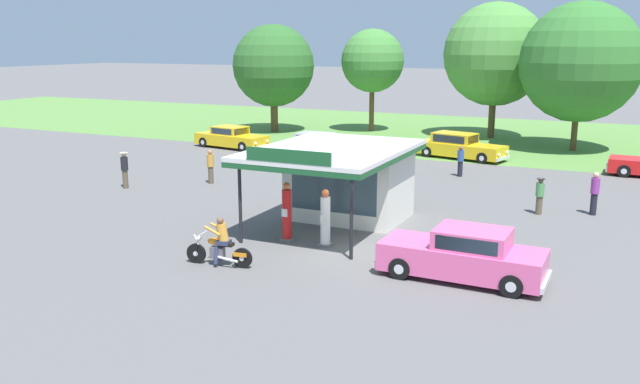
{
  "coord_description": "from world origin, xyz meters",
  "views": [
    {
      "loc": [
        8.05,
        -19.6,
        6.89
      ],
      "look_at": [
        -2.16,
        2.05,
        1.4
      ],
      "focal_mm": 36.95,
      "sensor_mm": 36.0,
      "label": 1
    }
  ],
  "objects_px": {
    "bystander_admiring_sedan": "(460,161)",
    "motorcycle_with_rider": "(220,246)",
    "gas_pump_offside": "(325,220)",
    "bystander_leaning_by_kiosk": "(595,192)",
    "bystander_standing_back_lot": "(211,166)",
    "parked_car_back_row_far_left": "(231,138)",
    "bystander_chatting_near_pumps": "(125,169)",
    "gas_pump_nearside": "(287,214)",
    "parked_car_back_row_right": "(321,148)",
    "featured_classic_sedan": "(463,256)",
    "parked_car_second_row_spare": "(459,147)",
    "bystander_strolling_foreground": "(540,195)"
  },
  "relations": [
    {
      "from": "bystander_admiring_sedan",
      "to": "motorcycle_with_rider",
      "type": "bearing_deg",
      "value": -101.45
    },
    {
      "from": "gas_pump_offside",
      "to": "bystander_leaning_by_kiosk",
      "type": "bearing_deg",
      "value": 46.27
    },
    {
      "from": "motorcycle_with_rider",
      "to": "bystander_standing_back_lot",
      "type": "relative_size",
      "value": 1.31
    },
    {
      "from": "parked_car_back_row_far_left",
      "to": "bystander_chatting_near_pumps",
      "type": "height_order",
      "value": "bystander_chatting_near_pumps"
    },
    {
      "from": "gas_pump_nearside",
      "to": "parked_car_back_row_right",
      "type": "relative_size",
      "value": 0.41
    },
    {
      "from": "bystander_standing_back_lot",
      "to": "gas_pump_offside",
      "type": "bearing_deg",
      "value": -36.15
    },
    {
      "from": "featured_classic_sedan",
      "to": "bystander_chatting_near_pumps",
      "type": "height_order",
      "value": "bystander_chatting_near_pumps"
    },
    {
      "from": "featured_classic_sedan",
      "to": "parked_car_second_row_spare",
      "type": "xyz_separation_m",
      "value": [
        -5.07,
        20.48,
        -0.02
      ]
    },
    {
      "from": "featured_classic_sedan",
      "to": "bystander_chatting_near_pumps",
      "type": "xyz_separation_m",
      "value": [
        -17.56,
        5.41,
        0.23
      ]
    },
    {
      "from": "parked_car_back_row_far_left",
      "to": "bystander_admiring_sedan",
      "type": "height_order",
      "value": "bystander_admiring_sedan"
    },
    {
      "from": "gas_pump_nearside",
      "to": "parked_car_second_row_spare",
      "type": "height_order",
      "value": "gas_pump_nearside"
    },
    {
      "from": "gas_pump_offside",
      "to": "bystander_chatting_near_pumps",
      "type": "xyz_separation_m",
      "value": [
        -12.53,
        4.24,
        0.03
      ]
    },
    {
      "from": "parked_car_second_row_spare",
      "to": "parked_car_back_row_far_left",
      "type": "height_order",
      "value": "parked_car_second_row_spare"
    },
    {
      "from": "gas_pump_offside",
      "to": "bystander_standing_back_lot",
      "type": "bearing_deg",
      "value": 143.85
    },
    {
      "from": "gas_pump_offside",
      "to": "parked_car_back_row_right",
      "type": "relative_size",
      "value": 0.39
    },
    {
      "from": "bystander_chatting_near_pumps",
      "to": "bystander_admiring_sedan",
      "type": "height_order",
      "value": "bystander_chatting_near_pumps"
    },
    {
      "from": "bystander_standing_back_lot",
      "to": "parked_car_back_row_right",
      "type": "bearing_deg",
      "value": 76.21
    },
    {
      "from": "gas_pump_offside",
      "to": "parked_car_back_row_right",
      "type": "distance_m",
      "value": 17.0
    },
    {
      "from": "gas_pump_nearside",
      "to": "parked_car_back_row_right",
      "type": "height_order",
      "value": "gas_pump_nearside"
    },
    {
      "from": "parked_car_second_row_spare",
      "to": "bystander_standing_back_lot",
      "type": "bearing_deg",
      "value": -127.16
    },
    {
      "from": "parked_car_back_row_right",
      "to": "bystander_leaning_by_kiosk",
      "type": "xyz_separation_m",
      "value": [
        15.47,
        -6.86,
        0.23
      ]
    },
    {
      "from": "gas_pump_nearside",
      "to": "parked_car_back_row_far_left",
      "type": "xyz_separation_m",
      "value": [
        -13.17,
        16.87,
        -0.32
      ]
    },
    {
      "from": "parked_car_second_row_spare",
      "to": "parked_car_back_row_far_left",
      "type": "bearing_deg",
      "value": -170.55
    },
    {
      "from": "parked_car_back_row_right",
      "to": "parked_car_second_row_spare",
      "type": "height_order",
      "value": "parked_car_back_row_right"
    },
    {
      "from": "gas_pump_nearside",
      "to": "bystander_leaning_by_kiosk",
      "type": "height_order",
      "value": "gas_pump_nearside"
    },
    {
      "from": "parked_car_second_row_spare",
      "to": "featured_classic_sedan",
      "type": "bearing_deg",
      "value": -76.09
    },
    {
      "from": "parked_car_back_row_right",
      "to": "bystander_chatting_near_pumps",
      "type": "relative_size",
      "value": 2.96
    },
    {
      "from": "gas_pump_nearside",
      "to": "parked_car_back_row_far_left",
      "type": "height_order",
      "value": "gas_pump_nearside"
    },
    {
      "from": "gas_pump_nearside",
      "to": "parked_car_second_row_spare",
      "type": "xyz_separation_m",
      "value": [
        1.45,
        19.31,
        -0.27
      ]
    },
    {
      "from": "gas_pump_offside",
      "to": "bystander_strolling_foreground",
      "type": "relative_size",
      "value": 1.33
    },
    {
      "from": "gas_pump_offside",
      "to": "featured_classic_sedan",
      "type": "bearing_deg",
      "value": -13.11
    },
    {
      "from": "parked_car_back_row_far_left",
      "to": "bystander_chatting_near_pumps",
      "type": "xyz_separation_m",
      "value": [
        2.13,
        -12.63,
        0.3
      ]
    },
    {
      "from": "gas_pump_nearside",
      "to": "bystander_chatting_near_pumps",
      "type": "distance_m",
      "value": 11.83
    },
    {
      "from": "bystander_leaning_by_kiosk",
      "to": "featured_classic_sedan",
      "type": "bearing_deg",
      "value": -107.61
    },
    {
      "from": "featured_classic_sedan",
      "to": "bystander_strolling_foreground",
      "type": "xyz_separation_m",
      "value": [
        1.04,
        8.78,
        0.08
      ]
    },
    {
      "from": "motorcycle_with_rider",
      "to": "parked_car_back_row_far_left",
      "type": "bearing_deg",
      "value": 121.89
    },
    {
      "from": "featured_classic_sedan",
      "to": "parked_car_second_row_spare",
      "type": "relative_size",
      "value": 0.87
    },
    {
      "from": "parked_car_back_row_far_left",
      "to": "parked_car_second_row_spare",
      "type": "bearing_deg",
      "value": 9.45
    },
    {
      "from": "motorcycle_with_rider",
      "to": "bystander_admiring_sedan",
      "type": "relative_size",
      "value": 1.39
    },
    {
      "from": "parked_car_second_row_spare",
      "to": "bystander_leaning_by_kiosk",
      "type": "xyz_separation_m",
      "value": [
        8.13,
        -10.85,
        0.25
      ]
    },
    {
      "from": "featured_classic_sedan",
      "to": "bystander_strolling_foreground",
      "type": "relative_size",
      "value": 3.32
    },
    {
      "from": "parked_car_second_row_spare",
      "to": "parked_car_back_row_far_left",
      "type": "distance_m",
      "value": 14.82
    },
    {
      "from": "bystander_admiring_sedan",
      "to": "parked_car_second_row_spare",
      "type": "bearing_deg",
      "value": 104.17
    },
    {
      "from": "bystander_leaning_by_kiosk",
      "to": "bystander_chatting_near_pumps",
      "type": "relative_size",
      "value": 1.01
    },
    {
      "from": "gas_pump_offside",
      "to": "gas_pump_nearside",
      "type": "bearing_deg",
      "value": 180.0
    },
    {
      "from": "featured_classic_sedan",
      "to": "gas_pump_nearside",
      "type": "bearing_deg",
      "value": 169.81
    },
    {
      "from": "gas_pump_offside",
      "to": "motorcycle_with_rider",
      "type": "relative_size",
      "value": 0.9
    },
    {
      "from": "parked_car_second_row_spare",
      "to": "bystander_admiring_sedan",
      "type": "bearing_deg",
      "value": -75.83
    },
    {
      "from": "parked_car_back_row_right",
      "to": "bystander_chatting_near_pumps",
      "type": "height_order",
      "value": "bystander_chatting_near_pumps"
    },
    {
      "from": "bystander_strolling_foreground",
      "to": "bystander_chatting_near_pumps",
      "type": "bearing_deg",
      "value": -169.75
    }
  ]
}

